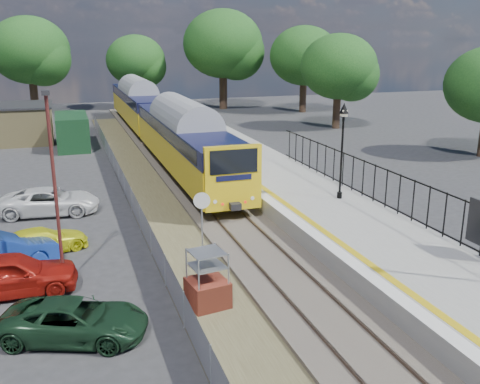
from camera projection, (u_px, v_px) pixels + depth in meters
name	position (u px, v px, depth m)	size (l,w,h in m)	color
ground	(287.00, 281.00, 19.09)	(120.00, 120.00, 0.00)	#2D2D30
track_bed	(205.00, 204.00, 27.75)	(5.90, 80.00, 0.29)	#473F38
platform	(301.00, 198.00, 27.54)	(5.00, 70.00, 0.90)	gray
platform_edge	(264.00, 193.00, 26.79)	(0.90, 70.00, 0.01)	silver
victorian_lamp_north	(343.00, 129.00, 24.99)	(0.44, 0.44, 4.60)	black
palisade_fence	(410.00, 198.00, 22.61)	(0.12, 26.00, 2.00)	black
wire_fence	(127.00, 189.00, 28.60)	(0.06, 52.00, 1.20)	#999EA3
outbuilding	(15.00, 125.00, 43.84)	(10.80, 10.10, 3.12)	#9D8D59
tree_line	(143.00, 56.00, 56.01)	(56.80, 43.80, 11.88)	#332319
train	(156.00, 117.00, 42.84)	(2.82, 40.83, 3.51)	gold
brick_plinth	(207.00, 280.00, 17.02)	(1.37, 1.37, 1.93)	maroon
speed_sign	(202.00, 217.00, 19.43)	(0.60, 0.16, 3.03)	#999EA3
carpark_lamp	(54.00, 178.00, 17.78)	(0.25, 0.50, 6.76)	#521E1B
car_green	(75.00, 320.00, 15.28)	(1.92, 4.16, 1.16)	#16321E
car_red	(11.00, 274.00, 17.91)	(1.73, 4.30, 1.47)	#9B160E
car_yellow	(42.00, 241.00, 21.42)	(1.48, 3.65, 1.06)	yellow
car_white	(50.00, 201.00, 26.25)	(2.17, 4.70, 1.31)	silver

